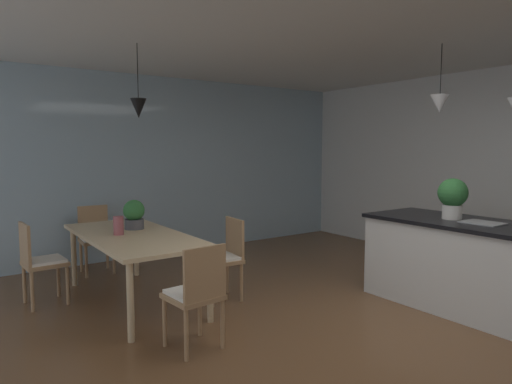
{
  "coord_description": "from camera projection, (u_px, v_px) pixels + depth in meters",
  "views": [
    {
      "loc": [
        2.43,
        -2.92,
        1.63
      ],
      "look_at": [
        -1.44,
        -0.19,
        1.17
      ],
      "focal_mm": 31.69,
      "sensor_mm": 36.0,
      "label": 1
    }
  ],
  "objects": [
    {
      "name": "ground_plane",
      "position": [
        373.0,
        344.0,
        3.81
      ],
      "size": [
        10.0,
        8.4,
        0.04
      ],
      "primitive_type": "cube",
      "color": "brown"
    },
    {
      "name": "ceiling_slab",
      "position": [
        382.0,
        3.0,
        3.54
      ],
      "size": [
        10.0,
        8.4,
        0.12
      ],
      "primitive_type": "cube",
      "color": "silver"
    },
    {
      "name": "window_wall_left_glazing",
      "position": [
        169.0,
        166.0,
        6.98
      ],
      "size": [
        0.06,
        8.4,
        2.7
      ],
      "primitive_type": "cube",
      "color": "#9EB7C6",
      "rests_on": "ground_plane"
    },
    {
      "name": "dining_table",
      "position": [
        133.0,
        240.0,
        4.75
      ],
      "size": [
        2.08,
        0.92,
        0.73
      ],
      "color": "#D1B284",
      "rests_on": "ground_plane"
    },
    {
      "name": "chair_window_end",
      "position": [
        96.0,
        237.0,
        5.92
      ],
      "size": [
        0.42,
        0.42,
        0.87
      ],
      "color": "#A87F56",
      "rests_on": "ground_plane"
    },
    {
      "name": "chair_far_right",
      "position": [
        224.0,
        256.0,
        4.86
      ],
      "size": [
        0.43,
        0.43,
        0.87
      ],
      "color": "#A87F56",
      "rests_on": "ground_plane"
    },
    {
      "name": "chair_kitchen_end",
      "position": [
        196.0,
        293.0,
        3.62
      ],
      "size": [
        0.43,
        0.43,
        0.87
      ],
      "color": "#A87F56",
      "rests_on": "ground_plane"
    },
    {
      "name": "chair_near_left",
      "position": [
        40.0,
        260.0,
        4.67
      ],
      "size": [
        0.43,
        0.43,
        0.87
      ],
      "color": "#A87F56",
      "rests_on": "ground_plane"
    },
    {
      "name": "kitchen_island",
      "position": [
        469.0,
        265.0,
        4.53
      ],
      "size": [
        2.05,
        0.89,
        0.91
      ],
      "color": "silver",
      "rests_on": "ground_plane"
    },
    {
      "name": "pendant_over_table",
      "position": [
        139.0,
        108.0,
        4.68
      ],
      "size": [
        0.17,
        0.17,
        0.76
      ],
      "color": "black"
    },
    {
      "name": "pendant_over_island_main",
      "position": [
        440.0,
        104.0,
        4.69
      ],
      "size": [
        0.19,
        0.19,
        0.7
      ],
      "color": "black"
    },
    {
      "name": "potted_plant_on_island",
      "position": [
        453.0,
        196.0,
        4.63
      ],
      "size": [
        0.3,
        0.3,
        0.42
      ],
      "color": "beige",
      "rests_on": "kitchen_island"
    },
    {
      "name": "potted_plant_on_table",
      "position": [
        134.0,
        214.0,
        5.02
      ],
      "size": [
        0.24,
        0.24,
        0.33
      ],
      "color": "#4C4C51",
      "rests_on": "dining_table"
    },
    {
      "name": "vase_on_dining_table",
      "position": [
        118.0,
        226.0,
        4.69
      ],
      "size": [
        0.11,
        0.11,
        0.19
      ],
      "color": "#994C51",
      "rests_on": "dining_table"
    }
  ]
}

